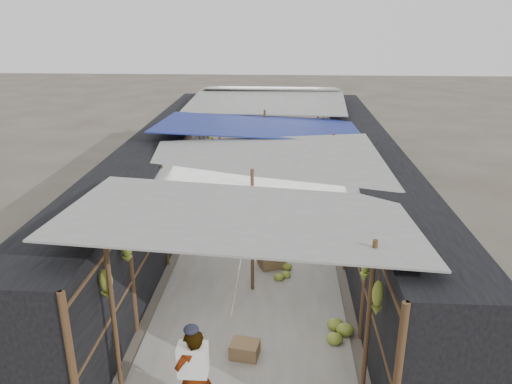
% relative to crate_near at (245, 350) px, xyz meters
% --- Properties ---
extents(aisle_slab, '(3.60, 16.00, 0.02)m').
position_rel_crate_near_xyz_m(aisle_slab, '(-0.01, 5.63, -0.13)').
color(aisle_slab, '#9E998E').
rests_on(aisle_slab, ground).
extents(stall_left, '(1.40, 15.00, 2.30)m').
position_rel_crate_near_xyz_m(stall_left, '(-2.71, 5.63, 1.01)').
color(stall_left, black).
rests_on(stall_left, ground).
extents(stall_right, '(1.40, 15.00, 2.30)m').
position_rel_crate_near_xyz_m(stall_right, '(2.69, 5.63, 1.01)').
color(stall_right, black).
rests_on(stall_right, ground).
extents(crate_near, '(0.51, 0.44, 0.27)m').
position_rel_crate_near_xyz_m(crate_near, '(0.00, 0.00, 0.00)').
color(crate_near, olive).
rests_on(crate_near, ground).
extents(crate_mid, '(0.68, 0.62, 0.33)m').
position_rel_crate_near_xyz_m(crate_mid, '(0.37, 3.13, 0.03)').
color(crate_mid, olive).
rests_on(crate_mid, ground).
extents(crate_back, '(0.45, 0.37, 0.29)m').
position_rel_crate_near_xyz_m(crate_back, '(-0.22, 11.14, 0.01)').
color(crate_back, olive).
rests_on(crate_back, ground).
extents(black_basin, '(0.64, 0.64, 0.19)m').
position_rel_crate_near_xyz_m(black_basin, '(0.90, 9.55, -0.04)').
color(black_basin, black).
rests_on(black_basin, ground).
extents(vendor_elderly, '(0.64, 0.60, 1.47)m').
position_rel_crate_near_xyz_m(vendor_elderly, '(-0.59, -1.37, 0.60)').
color(vendor_elderly, white).
rests_on(vendor_elderly, ground).
extents(shopper_blue, '(0.85, 0.70, 1.60)m').
position_rel_crate_near_xyz_m(shopper_blue, '(-0.56, 4.69, 0.66)').
color(shopper_blue, '#1E4C9A').
rests_on(shopper_blue, ground).
extents(vendor_seated, '(0.38, 0.65, 1.00)m').
position_rel_crate_near_xyz_m(vendor_seated, '(1.69, 8.47, 0.36)').
color(vendor_seated, '#4F4844').
rests_on(vendor_seated, ground).
extents(market_canopy, '(5.62, 15.20, 2.77)m').
position_rel_crate_near_xyz_m(market_canopy, '(0.02, 5.99, 2.27)').
color(market_canopy, brown).
rests_on(market_canopy, ground).
extents(hanging_bananas, '(3.96, 13.65, 0.80)m').
position_rel_crate_near_xyz_m(hanging_bananas, '(0.09, 5.58, 1.53)').
color(hanging_bananas, olive).
rests_on(hanging_bananas, ground).
extents(floor_bananas, '(3.88, 9.82, 0.35)m').
position_rel_crate_near_xyz_m(floor_bananas, '(0.36, 6.50, 0.02)').
color(floor_bananas, olive).
rests_on(floor_bananas, ground).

